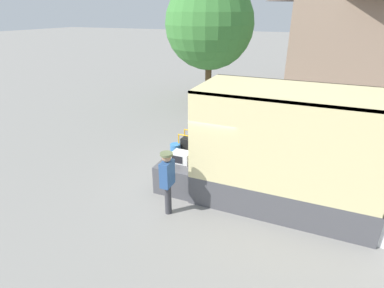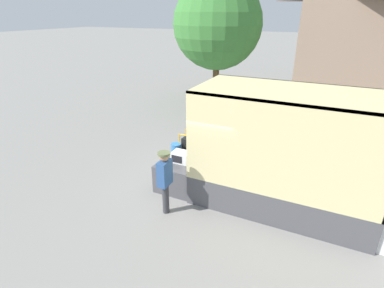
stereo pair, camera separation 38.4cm
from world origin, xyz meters
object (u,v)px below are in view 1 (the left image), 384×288
Objects in this scene: orange_bucket at (175,149)px; worker_person at (167,177)px; box_truck at (353,182)px; portable_generator at (190,144)px; street_tree at (209,25)px; microwave at (181,157)px.

orange_bucket is 1.95m from worker_person.
box_truck reaches higher than orange_bucket.
portable_generator is 0.09× the size of street_tree.
box_truck is 10.82× the size of portable_generator.
orange_bucket is 0.18× the size of worker_person.
street_tree is at bearing 104.35° from worker_person.
box_truck is 13.02× the size of microwave.
microwave is at bearing -74.90° from street_tree.
portable_generator is at bearing -73.96° from street_tree.
portable_generator reaches higher than orange_bucket.
street_tree is at bearing 129.51° from box_truck.
portable_generator is 0.50m from orange_bucket.
street_tree is (-2.43, 8.99, 3.35)m from microwave.
microwave is 1.66× the size of orange_bucket.
box_truck is at bearing -0.65° from orange_bucket.
box_truck is 3.86× the size of worker_person.
box_truck reaches higher than worker_person.
portable_generator is 9.12m from street_tree.
worker_person is 11.17m from street_tree.
worker_person reaches higher than portable_generator.
worker_person is at bearing -80.74° from microwave.
orange_bucket is at bearing 109.78° from worker_person.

